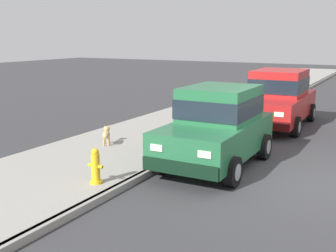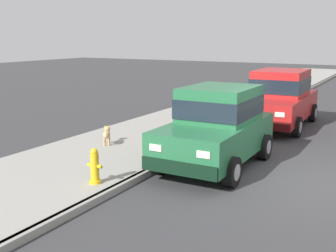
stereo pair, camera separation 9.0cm
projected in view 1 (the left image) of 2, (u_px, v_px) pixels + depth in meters
ground_plane at (307, 183)px, 9.01m from camera, size 80.00×80.00×0.00m
curb at (174, 159)px, 10.50m from camera, size 0.16×64.00×0.14m
sidewalk at (115, 150)px, 11.34m from camera, size 3.60×64.00×0.14m
car_green_hatchback at (217, 125)px, 10.05m from camera, size 1.97×3.81×1.88m
car_red_sedan at (278, 98)px, 14.54m from camera, size 2.11×4.64×1.92m
dog_tan at (106, 134)px, 11.60m from camera, size 0.48×0.66×0.49m
fire_hydrant at (96, 167)px, 8.48m from camera, size 0.34×0.24×0.72m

